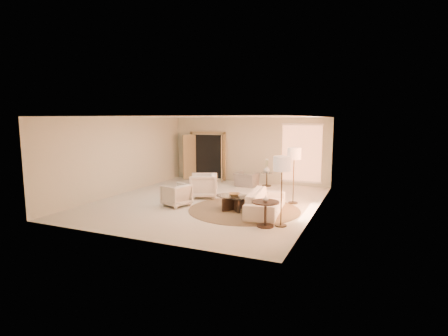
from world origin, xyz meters
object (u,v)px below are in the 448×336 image
at_px(sofa, 266,202).
at_px(side_table, 267,178).
at_px(armchair_right, 176,194).
at_px(armchair_left, 203,184).
at_px(coffee_table, 234,201).
at_px(end_table, 265,209).
at_px(accent_chair, 246,177).
at_px(floor_lamp_near, 294,156).
at_px(side_vase, 267,169).
at_px(end_vase, 266,199).
at_px(floor_lamp_far, 282,167).
at_px(bowl, 234,195).

height_order(sofa, side_table, sofa).
bearing_deg(armchair_right, sofa, 115.21).
xyz_separation_m(armchair_left, side_table, (1.44, 2.92, -0.13)).
distance_m(coffee_table, end_table, 1.83).
relative_size(armchair_left, accent_chair, 1.07).
bearing_deg(armchair_left, accent_chair, 142.86).
bearing_deg(floor_lamp_near, armchair_right, -151.52).
distance_m(floor_lamp_near, side_vase, 3.14).
xyz_separation_m(accent_chair, end_vase, (2.27, -4.92, 0.35)).
distance_m(armchair_left, end_vase, 3.81).
relative_size(coffee_table, end_table, 1.80).
bearing_deg(side_table, accent_chair, -152.33).
bearing_deg(side_table, sofa, -74.03).
relative_size(armchair_left, floor_lamp_far, 0.51).
relative_size(sofa, floor_lamp_near, 1.22).
relative_size(end_table, bowl, 2.05).
distance_m(sofa, armchair_left, 2.81).
xyz_separation_m(bowl, side_vase, (-0.18, 4.07, 0.22)).
bearing_deg(coffee_table, sofa, 3.60).
bearing_deg(end_table, armchair_right, 163.18).
distance_m(end_table, side_table, 5.53).
height_order(accent_chair, floor_lamp_near, floor_lamp_near).
bearing_deg(floor_lamp_near, side_vase, 122.83).
distance_m(bowl, side_vase, 4.08).
distance_m(armchair_left, side_vase, 3.27).
bearing_deg(armchair_left, floor_lamp_far, 34.82).
xyz_separation_m(armchair_left, coffee_table, (1.62, -1.15, -0.19)).
height_order(armchair_right, floor_lamp_near, floor_lamp_near).
distance_m(armchair_left, coffee_table, 2.00).
height_order(sofa, coffee_table, sofa).
bearing_deg(armchair_right, coffee_table, 116.72).
height_order(coffee_table, bowl, bowl).
bearing_deg(end_vase, accent_chair, 114.80).
xyz_separation_m(end_table, side_table, (-1.53, 5.31, -0.11)).
relative_size(armchair_right, side_table, 1.38).
xyz_separation_m(side_table, end_vase, (1.53, -5.31, 0.39)).
height_order(armchair_left, floor_lamp_far, floor_lamp_far).
relative_size(sofa, accent_chair, 2.57).
xyz_separation_m(side_table, side_vase, (0.00, 0.00, 0.35)).
distance_m(armchair_left, armchair_right, 1.44).
xyz_separation_m(side_table, floor_lamp_near, (1.64, -2.54, 1.21)).
relative_size(accent_chair, bowl, 2.54).
relative_size(accent_chair, floor_lamp_near, 0.48).
xyz_separation_m(coffee_table, floor_lamp_near, (1.45, 1.54, 1.28)).
bearing_deg(side_table, coffee_table, -87.40).
relative_size(armchair_right, accent_chair, 0.89).
bearing_deg(accent_chair, floor_lamp_near, 143.95).
relative_size(end_table, floor_lamp_far, 0.39).
bearing_deg(end_table, floor_lamp_far, 30.08).
xyz_separation_m(armchair_right, end_vase, (3.21, -0.97, 0.35)).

